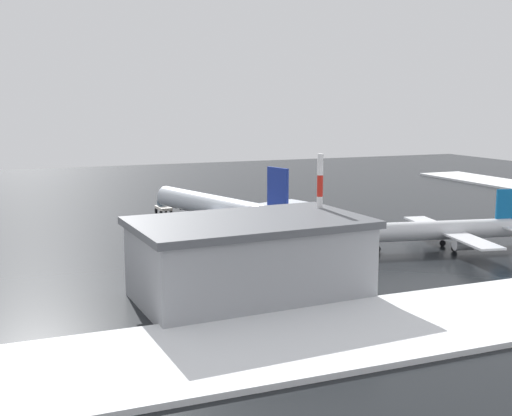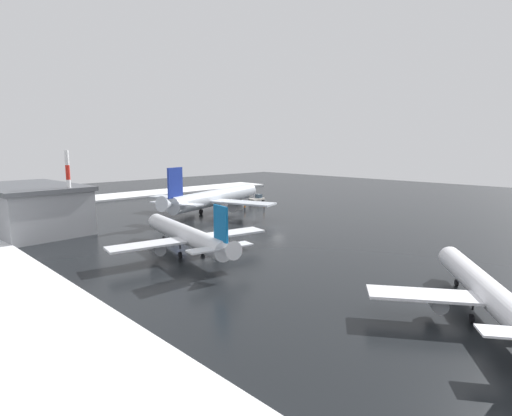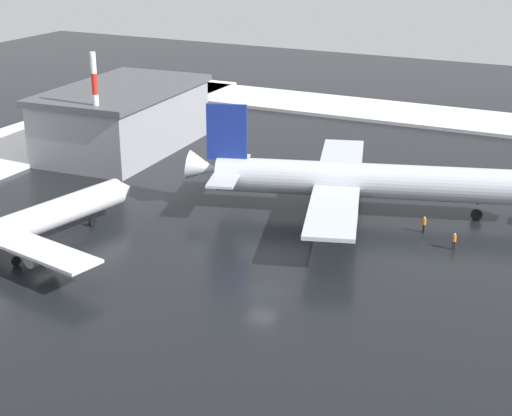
% 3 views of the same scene
% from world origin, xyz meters
% --- Properties ---
extents(ground_plane, '(240.00, 240.00, 0.00)m').
position_xyz_m(ground_plane, '(0.00, 0.00, 0.00)').
color(ground_plane, black).
extents(snow_bank_left, '(14.00, 116.00, 0.54)m').
position_xyz_m(snow_bank_left, '(-67.00, 0.00, 0.27)').
color(snow_bank_left, white).
rests_on(snow_bank_left, ground_plane).
extents(airplane_foreground_jet, '(32.29, 38.34, 11.66)m').
position_xyz_m(airplane_foreground_jet, '(-21.47, 1.28, 3.85)').
color(airplane_foreground_jet, silver).
rests_on(airplane_foreground_jet, ground_plane).
extents(airplane_far_rear, '(28.88, 24.15, 8.62)m').
position_xyz_m(airplane_far_rear, '(3.22, -24.24, 2.85)').
color(airplane_far_rear, silver).
rests_on(airplane_far_rear, ground_plane).
extents(airplane_parked_portside, '(19.79, 22.99, 7.88)m').
position_xyz_m(airplane_parked_portside, '(41.79, -17.40, 2.61)').
color(airplane_parked_portside, white).
rests_on(airplane_parked_portside, ground_plane).
extents(pushback_tug, '(2.57, 4.74, 2.50)m').
position_xyz_m(pushback_tug, '(-26.63, 20.70, 1.28)').
color(pushback_tug, silver).
rests_on(pushback_tug, ground_plane).
extents(ground_crew_beside_wing, '(0.36, 0.36, 1.71)m').
position_xyz_m(ground_crew_beside_wing, '(-19.39, 9.06, 0.97)').
color(ground_crew_beside_wing, black).
rests_on(ground_crew_beside_wing, ground_plane).
extents(ground_crew_mid_apron, '(0.36, 0.36, 1.71)m').
position_xyz_m(ground_crew_mid_apron, '(-16.35, 12.82, 0.97)').
color(ground_crew_mid_apron, black).
rests_on(ground_crew_mid_apron, ground_plane).
extents(antenna_mast, '(0.70, 0.70, 15.26)m').
position_xyz_m(antenna_mast, '(-20.37, -32.20, 7.63)').
color(antenna_mast, red).
rests_on(antenna_mast, ground_plane).
extents(cargo_hangar, '(25.85, 16.46, 8.80)m').
position_xyz_m(cargo_hangar, '(-30.78, -35.87, 4.44)').
color(cargo_hangar, gray).
rests_on(cargo_hangar, ground_plane).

